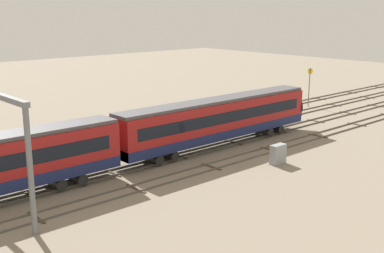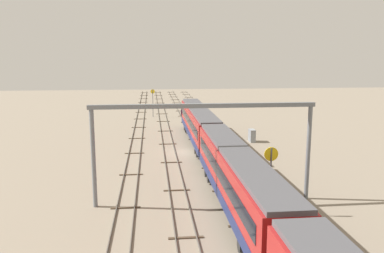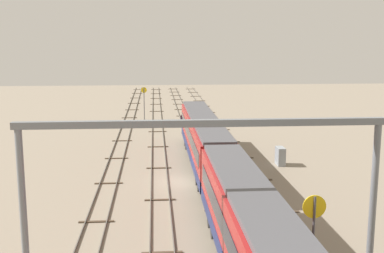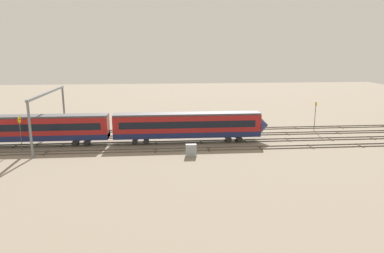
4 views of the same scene
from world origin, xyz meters
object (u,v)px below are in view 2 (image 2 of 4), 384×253
at_px(speed_sign_far_trackside, 153,100).
at_px(relay_cabinet, 252,136).
at_px(overhead_gantry, 204,129).
at_px(speed_sign_near_foreground, 271,170).

bearing_deg(speed_sign_far_trackside, relay_cabinet, -150.39).
bearing_deg(overhead_gantry, relay_cabinet, -23.87).
relative_size(overhead_gantry, speed_sign_far_trackside, 3.33).
distance_m(speed_sign_near_foreground, relay_cabinet, 26.26).
xyz_separation_m(speed_sign_near_foreground, relay_cabinet, (25.59, -5.24, -2.71)).
distance_m(overhead_gantry, relay_cabinet, 25.32).
bearing_deg(speed_sign_far_trackside, speed_sign_near_foreground, -170.16).
relative_size(overhead_gantry, relay_cabinet, 10.32).
bearing_deg(overhead_gantry, speed_sign_far_trackside, 4.76).
bearing_deg(relay_cabinet, speed_sign_near_foreground, 168.43).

